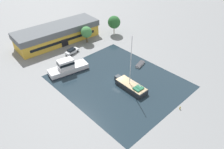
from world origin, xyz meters
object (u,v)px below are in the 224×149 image
(sailboat_moored, at_px, (131,86))
(motor_cruiser, at_px, (68,67))
(small_dinghy, at_px, (140,64))
(warehouse_building, at_px, (58,34))
(quay_tree_by_water, at_px, (114,22))
(parked_car, at_px, (72,51))
(quay_tree_near_building, at_px, (86,32))

(sailboat_moored, height_order, motor_cruiser, sailboat_moored)
(small_dinghy, bearing_deg, warehouse_building, 1.64)
(quay_tree_by_water, bearing_deg, sailboat_moored, -126.69)
(warehouse_building, xyz_separation_m, parked_car, (-1.41, -9.89, -2.00))
(motor_cruiser, distance_m, small_dinghy, 20.43)
(motor_cruiser, xyz_separation_m, small_dinghy, (16.83, -11.52, -1.09))
(parked_car, bearing_deg, sailboat_moored, -8.64)
(sailboat_moored, bearing_deg, parked_car, 92.86)
(sailboat_moored, distance_m, small_dinghy, 11.06)
(quay_tree_by_water, bearing_deg, motor_cruiser, -161.27)
(motor_cruiser, relative_size, small_dinghy, 2.85)
(quay_tree_near_building, height_order, motor_cruiser, quay_tree_near_building)
(warehouse_building, distance_m, motor_cruiser, 19.25)
(quay_tree_by_water, xyz_separation_m, sailboat_moored, (-19.06, -25.58, -3.55))
(sailboat_moored, height_order, small_dinghy, sailboat_moored)
(parked_car, relative_size, motor_cruiser, 0.42)
(warehouse_building, relative_size, quay_tree_by_water, 4.37)
(small_dinghy, bearing_deg, parked_car, 12.88)
(quay_tree_by_water, xyz_separation_m, parked_car, (-19.48, -1.33, -3.53))
(quay_tree_by_water, bearing_deg, parked_car, -176.11)
(quay_tree_near_building, xyz_separation_m, sailboat_moored, (-7.58, -26.87, -2.94))
(quay_tree_by_water, relative_size, small_dinghy, 1.66)
(quay_tree_by_water, distance_m, sailboat_moored, 32.10)
(quay_tree_by_water, distance_m, parked_car, 19.84)
(quay_tree_near_building, height_order, parked_car, quay_tree_near_building)
(quay_tree_by_water, distance_m, small_dinghy, 22.77)
(quay_tree_near_building, height_order, sailboat_moored, sailboat_moored)
(warehouse_building, xyz_separation_m, sailboat_moored, (-0.99, -34.15, -2.02))
(parked_car, height_order, sailboat_moored, sailboat_moored)
(warehouse_building, distance_m, parked_car, 10.19)
(quay_tree_by_water, bearing_deg, warehouse_building, 154.65)
(small_dinghy, bearing_deg, motor_cruiser, 40.39)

